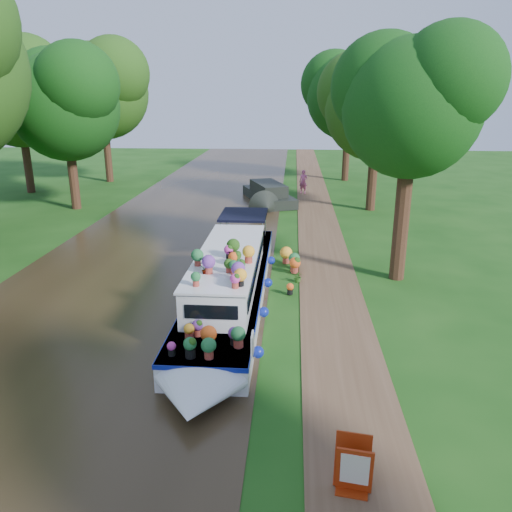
% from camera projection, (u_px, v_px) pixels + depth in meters
% --- Properties ---
extents(ground, '(100.00, 100.00, 0.00)m').
position_uv_depth(ground, '(297.00, 307.00, 16.51)').
color(ground, '#164411').
rests_on(ground, ground).
extents(canal_water, '(10.00, 100.00, 0.02)m').
position_uv_depth(canal_water, '(120.00, 301.00, 16.93)').
color(canal_water, '#2D2214').
rests_on(canal_water, ground).
extents(towpath, '(2.20, 100.00, 0.03)m').
position_uv_depth(towpath, '(333.00, 308.00, 16.42)').
color(towpath, brown).
rests_on(towpath, ground).
extents(plant_boat, '(2.29, 13.52, 2.28)m').
position_uv_depth(plant_boat, '(229.00, 283.00, 16.25)').
color(plant_boat, silver).
rests_on(plant_boat, canal_water).
extents(tree_near_overhang, '(5.52, 5.28, 8.99)m').
position_uv_depth(tree_near_overhang, '(412.00, 98.00, 17.11)').
color(tree_near_overhang, '#331C11').
rests_on(tree_near_overhang, ground).
extents(tree_near_mid, '(6.90, 6.60, 9.40)m').
position_uv_depth(tree_near_mid, '(377.00, 99.00, 28.51)').
color(tree_near_mid, '#331C11').
rests_on(tree_near_mid, ground).
extents(tree_near_far, '(7.59, 7.26, 10.30)m').
position_uv_depth(tree_near_far, '(349.00, 90.00, 38.80)').
color(tree_near_far, '#331C11').
rests_on(tree_near_far, ground).
extents(tree_far_c, '(7.13, 6.82, 9.59)m').
position_uv_depth(tree_far_c, '(65.00, 98.00, 28.82)').
color(tree_far_c, '#331C11').
rests_on(tree_far_c, ground).
extents(tree_far_d, '(8.05, 7.70, 10.85)m').
position_uv_depth(tree_far_d, '(102.00, 85.00, 38.15)').
color(tree_far_d, '#331C11').
rests_on(tree_far_d, ground).
extents(tree_far_h, '(7.82, 7.48, 10.49)m').
position_uv_depth(tree_far_h, '(17.00, 88.00, 33.77)').
color(tree_far_h, '#331C11').
rests_on(tree_far_h, ground).
extents(second_boat, '(3.91, 7.19, 1.31)m').
position_uv_depth(second_boat, '(268.00, 195.00, 32.22)').
color(second_boat, black).
rests_on(second_boat, canal_water).
extents(sandwich_board, '(0.67, 0.60, 1.01)m').
position_uv_depth(sandwich_board, '(353.00, 469.00, 8.69)').
color(sandwich_board, '#9F290B').
rests_on(sandwich_board, towpath).
extents(pedestrian_pink, '(0.70, 0.59, 1.64)m').
position_uv_depth(pedestrian_pink, '(303.00, 182.00, 35.16)').
color(pedestrian_pink, '#EE628B').
rests_on(pedestrian_pink, towpath).
extents(verge_plant, '(0.47, 0.44, 0.44)m').
position_uv_depth(verge_plant, '(298.00, 277.00, 18.63)').
color(verge_plant, '#2C5D1C').
rests_on(verge_plant, ground).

